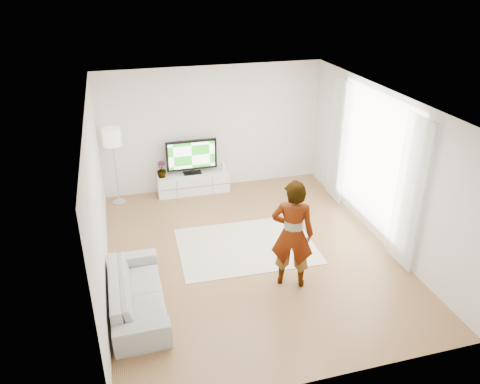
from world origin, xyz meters
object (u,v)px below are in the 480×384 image
object	(u,v)px
media_console	(193,183)
sofa	(137,293)
rug	(246,246)
player	(292,234)
floor_lamp	(112,140)
television	(192,156)

from	to	relation	value
media_console	sofa	xyz separation A→B (m)	(-1.53, -3.77, 0.06)
rug	player	bearing A→B (deg)	-73.19
player	media_console	bearing A→B (deg)	-51.56
sofa	floor_lamp	distance (m)	3.88
media_console	television	distance (m)	0.66
television	player	bearing A→B (deg)	-76.52
rug	player	xyz separation A→B (m)	(0.38, -1.26, 0.93)
floor_lamp	media_console	bearing A→B (deg)	2.24
television	media_console	bearing A→B (deg)	-90.00
player	floor_lamp	xyz separation A→B (m)	(-2.58, 3.73, 0.50)
television	rug	xyz separation A→B (m)	(0.54, -2.56, -0.88)
media_console	sofa	world-z (taller)	sofa
rug	player	size ratio (longest dim) A/B	1.35
rug	sofa	world-z (taller)	sofa
television	floor_lamp	distance (m)	1.75
rug	television	bearing A→B (deg)	101.81
television	sofa	size ratio (longest dim) A/B	0.57
media_console	player	world-z (taller)	player
player	rug	bearing A→B (deg)	-48.33
television	floor_lamp	world-z (taller)	floor_lamp
television	sofa	world-z (taller)	television
sofa	floor_lamp	size ratio (longest dim) A/B	1.18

